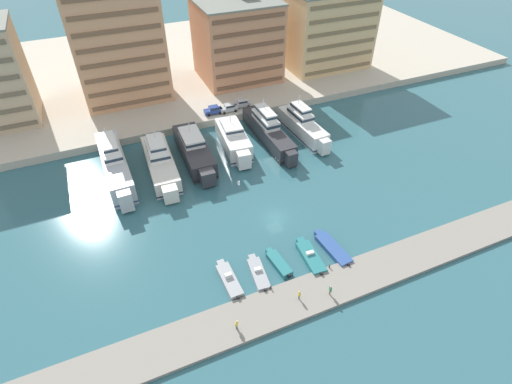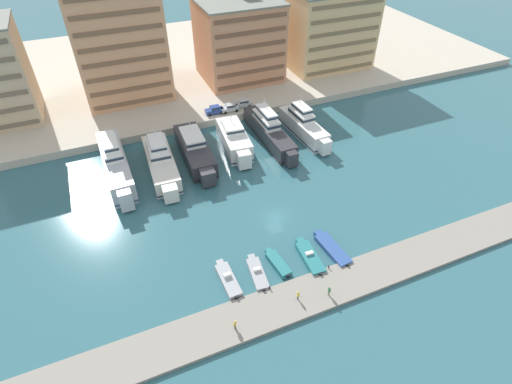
# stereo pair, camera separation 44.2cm
# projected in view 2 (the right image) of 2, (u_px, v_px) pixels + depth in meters

# --- Properties ---
(ground_plane) EXTENTS (400.00, 400.00, 0.00)m
(ground_plane) POSITION_uv_depth(u_px,v_px,m) (275.00, 217.00, 66.78)
(ground_plane) COLOR #336670
(quay_promenade) EXTENTS (180.00, 70.00, 1.66)m
(quay_promenade) POSITION_uv_depth(u_px,v_px,m) (176.00, 65.00, 113.63)
(quay_promenade) COLOR beige
(quay_promenade) RESTS_ON ground
(pier_dock) EXTENTS (120.00, 6.21, 0.50)m
(pier_dock) POSITION_uv_depth(u_px,v_px,m) (323.00, 289.00, 55.35)
(pier_dock) COLOR gray
(pier_dock) RESTS_ON ground
(yacht_silver_far_left) EXTENTS (4.46, 22.41, 8.92)m
(yacht_silver_far_left) POSITION_uv_depth(u_px,v_px,m) (115.00, 164.00, 73.93)
(yacht_silver_far_left) COLOR silver
(yacht_silver_far_left) RESTS_ON ground
(yacht_ivory_left) EXTENTS (5.46, 19.85, 7.97)m
(yacht_ivory_left) POSITION_uv_depth(u_px,v_px,m) (161.00, 161.00, 75.27)
(yacht_ivory_left) COLOR silver
(yacht_ivory_left) RESTS_ON ground
(yacht_charcoal_mid_left) EXTENTS (5.33, 19.60, 6.74)m
(yacht_charcoal_mid_left) POSITION_uv_depth(u_px,v_px,m) (195.00, 150.00, 78.53)
(yacht_charcoal_mid_left) COLOR #333338
(yacht_charcoal_mid_left) RESTS_ON ground
(yacht_white_center_left) EXTENTS (5.83, 16.13, 6.92)m
(yacht_white_center_left) POSITION_uv_depth(u_px,v_px,m) (234.00, 139.00, 81.28)
(yacht_white_center_left) COLOR white
(yacht_white_center_left) RESTS_ON ground
(yacht_charcoal_center) EXTENTS (4.05, 21.62, 8.31)m
(yacht_charcoal_center) POSITION_uv_depth(u_px,v_px,m) (269.00, 130.00, 83.54)
(yacht_charcoal_center) COLOR #333338
(yacht_charcoal_center) RESTS_ON ground
(yacht_white_center_right) EXTENTS (4.71, 17.72, 8.30)m
(yacht_white_center_right) POSITION_uv_depth(u_px,v_px,m) (304.00, 125.00, 85.02)
(yacht_white_center_right) COLOR white
(yacht_white_center_right) RESTS_ON ground
(motorboat_grey_far_left) EXTENTS (2.07, 7.23, 1.53)m
(motorboat_grey_far_left) POSITION_uv_depth(u_px,v_px,m) (228.00, 280.00, 56.32)
(motorboat_grey_far_left) COLOR #9EA3A8
(motorboat_grey_far_left) RESTS_ON ground
(motorboat_grey_left) EXTENTS (2.50, 6.86, 1.23)m
(motorboat_grey_left) POSITION_uv_depth(u_px,v_px,m) (257.00, 273.00, 57.31)
(motorboat_grey_left) COLOR #9EA3A8
(motorboat_grey_left) RESTS_ON ground
(motorboat_teal_mid_left) EXTENTS (2.23, 6.01, 0.88)m
(motorboat_teal_mid_left) POSITION_uv_depth(u_px,v_px,m) (278.00, 263.00, 58.69)
(motorboat_teal_mid_left) COLOR teal
(motorboat_teal_mid_left) RESTS_ON ground
(motorboat_teal_center_left) EXTENTS (2.54, 7.62, 1.25)m
(motorboat_teal_center_left) POSITION_uv_depth(u_px,v_px,m) (310.00, 257.00, 59.57)
(motorboat_teal_center_left) COLOR teal
(motorboat_teal_center_left) RESTS_ON ground
(motorboat_blue_center) EXTENTS (2.76, 8.11, 0.86)m
(motorboat_blue_center) POSITION_uv_depth(u_px,v_px,m) (332.00, 249.00, 60.87)
(motorboat_blue_center) COLOR #33569E
(motorboat_blue_center) RESTS_ON ground
(car_blue_far_left) EXTENTS (4.13, 1.98, 1.80)m
(car_blue_far_left) POSITION_uv_depth(u_px,v_px,m) (215.00, 110.00, 89.88)
(car_blue_far_left) COLOR #28428E
(car_blue_far_left) RESTS_ON quay_promenade
(car_silver_left) EXTENTS (4.11, 1.95, 1.80)m
(car_silver_left) POSITION_uv_depth(u_px,v_px,m) (230.00, 107.00, 90.63)
(car_silver_left) COLOR #B7BCC1
(car_silver_left) RESTS_ON quay_promenade
(car_silver_mid_left) EXTENTS (4.20, 2.13, 1.80)m
(car_silver_mid_left) POSITION_uv_depth(u_px,v_px,m) (243.00, 103.00, 92.28)
(car_silver_mid_left) COLOR #B7BCC1
(car_silver_mid_left) RESTS_ON quay_promenade
(apartment_block_left) EXTENTS (19.72, 17.94, 27.99)m
(apartment_block_left) POSITION_uv_depth(u_px,v_px,m) (118.00, 39.00, 90.20)
(apartment_block_left) COLOR tan
(apartment_block_left) RESTS_ON quay_promenade
(apartment_block_mid_left) EXTENTS (19.41, 17.20, 20.96)m
(apartment_block_mid_left) POSITION_uv_depth(u_px,v_px,m) (239.00, 40.00, 99.76)
(apartment_block_mid_left) COLOR tan
(apartment_block_mid_left) RESTS_ON quay_promenade
(apartment_block_center_left) EXTENTS (22.05, 12.75, 21.63)m
(apartment_block_center_left) POSITION_uv_depth(u_px,v_px,m) (331.00, 30.00, 104.60)
(apartment_block_center_left) COLOR #E0BC84
(apartment_block_center_left) RESTS_ON quay_promenade
(pedestrian_near_edge) EXTENTS (0.35, 0.66, 1.75)m
(pedestrian_near_edge) POSITION_uv_depth(u_px,v_px,m) (329.00, 290.00, 53.73)
(pedestrian_near_edge) COLOR #7A6B56
(pedestrian_near_edge) RESTS_ON pier_dock
(pedestrian_mid_deck) EXTENTS (0.48, 0.48, 1.66)m
(pedestrian_mid_deck) POSITION_uv_depth(u_px,v_px,m) (235.00, 324.00, 49.88)
(pedestrian_mid_deck) COLOR #4C515B
(pedestrian_mid_deck) RESTS_ON pier_dock
(pedestrian_far_side) EXTENTS (0.27, 0.61, 1.59)m
(pedestrian_far_side) POSITION_uv_depth(u_px,v_px,m) (298.00, 295.00, 53.26)
(pedestrian_far_side) COLOR #4C515B
(pedestrian_far_side) RESTS_ON pier_dock
(bollard_west) EXTENTS (0.20, 0.20, 0.61)m
(bollard_west) POSITION_uv_depth(u_px,v_px,m) (270.00, 287.00, 54.93)
(bollard_west) COLOR #2D2D33
(bollard_west) RESTS_ON pier_dock
(bollard_west_mid) EXTENTS (0.20, 0.20, 0.61)m
(bollard_west_mid) POSITION_uv_depth(u_px,v_px,m) (329.00, 266.00, 57.72)
(bollard_west_mid) COLOR #2D2D33
(bollard_west_mid) RESTS_ON pier_dock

